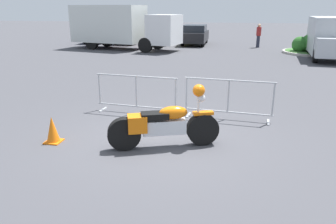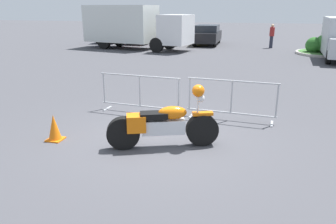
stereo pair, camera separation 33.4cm
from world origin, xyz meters
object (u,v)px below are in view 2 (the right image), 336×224
box_truck (132,25)px  parked_car_yellow (174,35)px  parked_car_blue (113,33)px  pedestrian (272,35)px  parked_car_maroon (142,34)px  motorcycle (163,124)px  crowd_barrier_near (140,94)px  parked_car_black (207,35)px  crowd_barrier_far (231,100)px  traffic_cone (54,128)px

box_truck → parked_car_yellow: 4.69m
parked_car_blue → pedestrian: (12.97, -1.32, 0.18)m
parked_car_maroon → motorcycle: bearing=-160.5°
crowd_barrier_near → box_truck: (-5.45, 13.95, 1.08)m
parked_car_black → crowd_barrier_near: bearing=-178.4°
box_truck → parked_car_black: size_ratio=1.77×
parked_car_yellow → motorcycle: bearing=-167.6°
motorcycle → box_truck: (-6.69, 16.06, 1.13)m
box_truck → motorcycle: bearing=-55.9°
crowd_barrier_near → crowd_barrier_far: (2.49, 0.00, 0.00)m
parked_car_blue → crowd_barrier_far: bearing=-148.8°
parked_car_black → pedestrian: pedestrian is taller
pedestrian → motorcycle: bearing=145.0°
motorcycle → box_truck: box_truck is taller
parked_car_blue → parked_car_black: (8.16, -0.26, 0.03)m
box_truck → pedestrian: size_ratio=4.73×
parked_car_blue → parked_car_yellow: (5.44, -0.21, -0.05)m
box_truck → pedestrian: 10.06m
box_truck → pedestrian: bearing=29.0°
parked_car_blue → parked_car_black: size_ratio=0.96×
traffic_cone → parked_car_blue: bearing=110.3°
crowd_barrier_near → parked_car_maroon: size_ratio=0.53×
parked_car_maroon → parked_car_yellow: bearing=-90.6°
motorcycle → crowd_barrier_near: bearing=99.4°
crowd_barrier_near → pedestrian: (4.13, 16.96, 0.36)m
crowd_barrier_near → box_truck: size_ratio=0.29×
motorcycle → crowd_barrier_near: (-1.25, 2.11, 0.05)m
traffic_cone → parked_car_black: bearing=88.6°
motorcycle → parked_car_maroon: 21.48m
motorcycle → parked_car_blue: size_ratio=0.52×
crowd_barrier_near → traffic_cone: (-1.19, -2.36, -0.27)m
crowd_barrier_far → parked_car_black: parked_car_black is taller
crowd_barrier_near → pedestrian: size_ratio=1.38×
parked_car_black → traffic_cone: bearing=178.0°
parked_car_maroon → parked_car_black: size_ratio=0.98×
pedestrian → traffic_cone: pedestrian is taller
crowd_barrier_near → parked_car_yellow: size_ratio=0.58×
pedestrian → traffic_cone: size_ratio=2.86×
parked_car_maroon → pedestrian: bearing=-96.7°
parked_car_maroon → traffic_cone: 21.02m
motorcycle → parked_car_black: 20.22m
parked_car_black → traffic_cone: size_ratio=7.65×
motorcycle → parked_car_black: parked_car_black is taller
motorcycle → parked_car_yellow: bearing=81.7°
crowd_barrier_near → pedestrian: 17.46m
crowd_barrier_near → parked_car_yellow: parked_car_yellow is taller
box_truck → parked_car_black: (4.77, 4.07, -0.86)m
motorcycle → parked_car_yellow: (-4.64, 20.18, 0.18)m
crowd_barrier_far → parked_car_maroon: (-8.61, 18.07, 0.20)m
parked_car_yellow → pedestrian: size_ratio=2.38×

